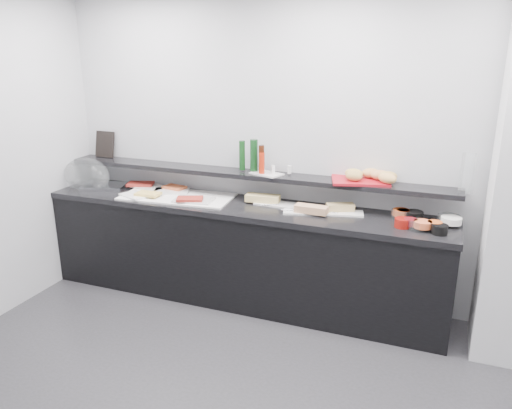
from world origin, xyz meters
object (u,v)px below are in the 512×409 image
(cloche_base, at_px, (105,187))
(carafe, at_px, (468,173))
(framed_print, at_px, (105,144))
(bread_tray, at_px, (360,181))
(condiment_tray, at_px, (267,174))
(sandwich_plate_mid, at_px, (303,212))

(cloche_base, xyz_separation_m, carafe, (3.22, 0.17, 0.38))
(cloche_base, distance_m, framed_print, 0.46)
(framed_print, distance_m, bread_tray, 2.57)
(carafe, bearing_deg, condiment_tray, -179.37)
(framed_print, bearing_deg, sandwich_plate_mid, -5.99)
(sandwich_plate_mid, bearing_deg, framed_print, 157.01)
(sandwich_plate_mid, relative_size, carafe, 1.08)
(cloche_base, bearing_deg, sandwich_plate_mid, -18.00)
(bread_tray, xyz_separation_m, carafe, (0.80, -0.03, 0.14))
(framed_print, height_order, bread_tray, framed_print)
(condiment_tray, distance_m, carafe, 1.61)
(cloche_base, xyz_separation_m, condiment_tray, (1.61, 0.16, 0.24))
(condiment_tray, bearing_deg, bread_tray, 23.98)
(sandwich_plate_mid, bearing_deg, carafe, -6.38)
(framed_print, bearing_deg, carafe, 0.03)
(cloche_base, height_order, condiment_tray, condiment_tray)
(condiment_tray, height_order, carafe, carafe)
(cloche_base, bearing_deg, carafe, -14.20)
(condiment_tray, distance_m, bread_tray, 0.80)
(cloche_base, xyz_separation_m, sandwich_plate_mid, (2.00, -0.02, -0.01))
(condiment_tray, relative_size, bread_tray, 0.59)
(condiment_tray, height_order, bread_tray, bread_tray)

